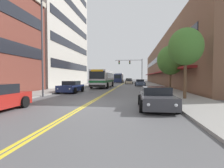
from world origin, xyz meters
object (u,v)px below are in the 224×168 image
at_px(car_slate_blue_parked_right_mid, 140,83).
at_px(car_beige_moving_third, 128,80).
at_px(car_navy_parked_left_mid, 71,87).
at_px(street_tree_right_mid, 171,60).
at_px(street_lamp_left_near, 45,39).
at_px(traffic_signal_mast, 133,66).
at_px(car_champagne_moving_second, 129,82).
at_px(car_dark_grey_parked_right_foreground, 156,98).
at_px(car_black_moving_lead, 130,80).
at_px(box_truck, 119,78).
at_px(street_tree_right_near, 186,47).
at_px(city_bus, 103,78).

bearing_deg(car_slate_blue_parked_right_mid, car_beige_moving_third, 97.37).
bearing_deg(car_navy_parked_left_mid, car_beige_moving_third, 83.04).
bearing_deg(street_tree_right_mid, street_lamp_left_near, -148.50).
bearing_deg(traffic_signal_mast, car_champagne_moving_second, 175.41).
bearing_deg(car_dark_grey_parked_right_foreground, car_beige_moving_third, 93.67).
bearing_deg(car_black_moving_lead, box_truck, -106.83).
bearing_deg(car_beige_moving_third, traffic_signal_mast, -83.71).
distance_m(car_navy_parked_left_mid, street_tree_right_near, 13.20).
distance_m(car_dark_grey_parked_right_foreground, car_slate_blue_parked_right_mid, 26.91).
distance_m(car_dark_grey_parked_right_foreground, street_lamp_left_near, 11.57).
height_order(car_navy_parked_left_mid, car_dark_grey_parked_right_foreground, car_navy_parked_left_mid).
bearing_deg(car_slate_blue_parked_right_mid, car_dark_grey_parked_right_foreground, -89.97).
relative_size(city_bus, traffic_signal_mast, 1.48).
bearing_deg(city_bus, car_champagne_moving_second, 75.85).
height_order(city_bus, car_black_moving_lead, city_bus).
relative_size(traffic_signal_mast, street_tree_right_mid, 1.28).
xyz_separation_m(car_dark_grey_parked_right_foreground, traffic_signal_mast, (-1.64, 37.10, 4.28)).
relative_size(car_dark_grey_parked_right_foreground, car_champagne_moving_second, 0.96).
relative_size(box_truck, street_lamp_left_near, 0.87).
distance_m(car_black_moving_lead, street_lamp_left_near, 55.11).
xyz_separation_m(car_navy_parked_left_mid, street_tree_right_mid, (12.03, 2.98, 3.34)).
height_order(street_tree_right_near, street_tree_right_mid, street_tree_right_mid).
xyz_separation_m(car_slate_blue_parked_right_mid, box_truck, (-6.34, 21.09, 1.00)).
bearing_deg(car_black_moving_lead, city_bus, -95.68).
bearing_deg(car_slate_blue_parked_right_mid, street_tree_right_near, -83.08).
bearing_deg(traffic_signal_mast, city_bus, -107.24).
distance_m(car_champagne_moving_second, car_beige_moving_third, 16.02).
distance_m(car_black_moving_lead, street_tree_right_mid, 47.30).
relative_size(car_champagne_moving_second, box_truck, 0.57).
height_order(street_lamp_left_near, street_tree_right_mid, street_lamp_left_near).
xyz_separation_m(car_dark_grey_parked_right_foreground, car_slate_blue_parked_right_mid, (-0.01, 26.91, 0.06)).
height_order(car_black_moving_lead, street_tree_right_mid, street_tree_right_mid).
height_order(car_navy_parked_left_mid, car_slate_blue_parked_right_mid, same).
height_order(street_lamp_left_near, street_tree_right_near, street_lamp_left_near).
distance_m(car_champagne_moving_second, street_tree_right_mid, 25.46).
bearing_deg(street_tree_right_near, car_champagne_moving_second, 99.17).
xyz_separation_m(traffic_signal_mast, street_tree_right_near, (4.39, -32.92, -0.66)).
distance_m(traffic_signal_mast, street_lamp_left_near, 33.13).
bearing_deg(street_tree_right_mid, traffic_signal_mast, 101.42).
xyz_separation_m(city_bus, street_tree_right_near, (9.51, -16.41, 2.50)).
bearing_deg(car_navy_parked_left_mid, car_champagne_moving_second, 77.41).
bearing_deg(street_tree_right_mid, car_navy_parked_left_mid, -166.08).
xyz_separation_m(car_beige_moving_third, street_lamp_left_near, (-5.94, -48.29, 4.68)).
height_order(car_dark_grey_parked_right_foreground, car_black_moving_lead, car_black_moving_lead).
distance_m(car_slate_blue_parked_right_mid, car_beige_moving_third, 26.48).
distance_m(city_bus, car_navy_parked_left_mid, 11.16).
bearing_deg(car_navy_parked_left_mid, car_slate_blue_parked_right_mid, 63.21).
xyz_separation_m(city_bus, car_black_moving_lead, (3.86, 38.81, -1.07)).
bearing_deg(street_tree_right_mid, street_tree_right_near, -93.75).
bearing_deg(street_lamp_left_near, traffic_signal_mast, 76.53).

